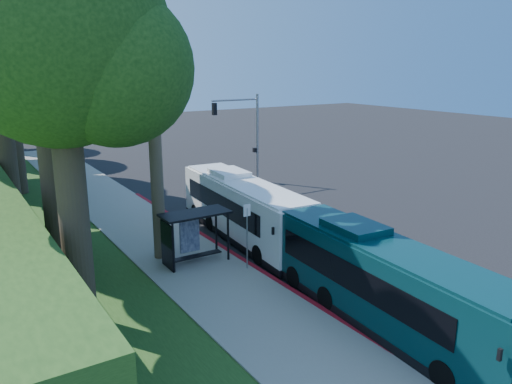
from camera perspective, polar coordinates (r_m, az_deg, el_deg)
ground at (r=29.94m, az=2.78°, el=-3.56°), size 140.00×140.00×0.00m
sidewalk at (r=26.59m, az=-10.24°, el=-6.00°), size 4.50×70.00×0.12m
red_curb at (r=24.19m, az=-1.45°, el=-7.84°), size 0.25×30.00×0.13m
grass_verge at (r=29.86m, az=-24.20°, el=-4.85°), size 8.00×70.00×0.06m
bus_shelter at (r=23.55m, az=-7.64°, el=-4.09°), size 3.20×1.51×2.55m
stop_sign_pole at (r=22.49m, az=-1.03°, el=-4.10°), size 0.35×0.06×3.17m
traffic_signal_pole at (r=39.22m, az=-1.11°, el=7.35°), size 4.10×0.30×7.00m
tree_0 at (r=23.62m, az=-23.59°, el=18.07°), size 8.40×8.00×15.70m
tree_2 at (r=39.47m, az=-26.76°, el=14.73°), size 8.82×8.40×15.12m
tree_6 at (r=17.56m, az=-21.38°, el=15.05°), size 7.56×7.20×13.74m
white_bus at (r=27.05m, az=-1.43°, el=-1.81°), size 3.31×11.65×3.43m
teal_bus at (r=18.69m, az=14.55°, el=-9.97°), size 3.17×11.48×3.38m
pickup at (r=34.16m, az=-1.39°, el=0.10°), size 3.37×6.01×1.59m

